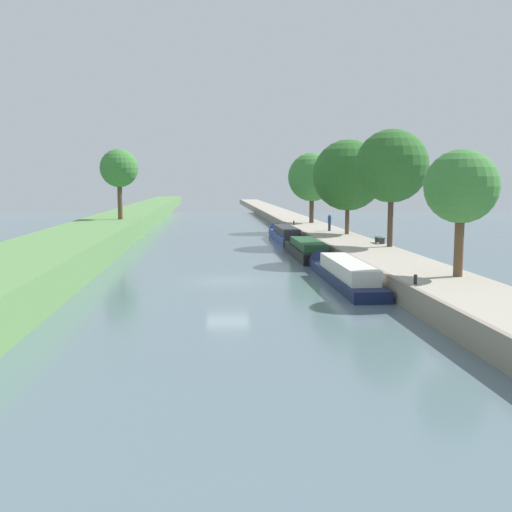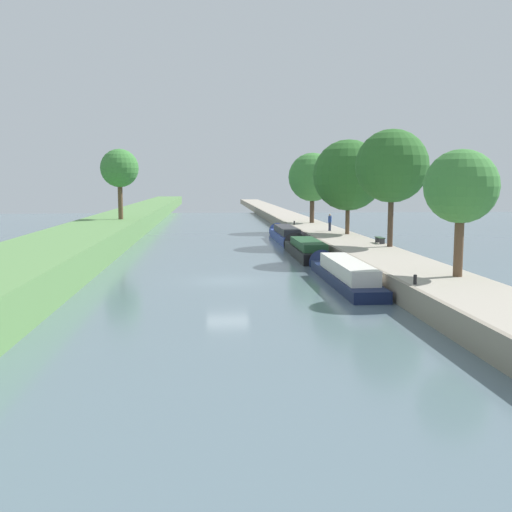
{
  "view_description": "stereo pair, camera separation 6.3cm",
  "coord_description": "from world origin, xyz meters",
  "px_view_note": "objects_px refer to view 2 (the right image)",
  "views": [
    {
      "loc": [
        -1.2,
        -35.18,
        5.84
      ],
      "look_at": [
        2.01,
        3.86,
        1.0
      ],
      "focal_mm": 42.03,
      "sensor_mm": 36.0,
      "label": 1
    },
    {
      "loc": [
        -1.14,
        -35.19,
        5.84
      ],
      "look_at": [
        2.01,
        3.86,
        1.0
      ],
      "focal_mm": 42.03,
      "sensor_mm": 36.0,
      "label": 2
    }
  ],
  "objects_px": {
    "narrowboat_black": "(305,249)",
    "person_walking": "(330,222)",
    "mooring_bollard_near": "(415,280)",
    "mooring_bollard_far": "(294,223)",
    "narrowboat_navy": "(343,273)",
    "narrowboat_blue": "(285,234)",
    "park_bench": "(380,239)"
  },
  "relations": [
    {
      "from": "narrowboat_navy",
      "to": "narrowboat_black",
      "type": "xyz_separation_m",
      "value": [
        -0.13,
        12.81,
        -0.01
      ]
    },
    {
      "from": "narrowboat_navy",
      "to": "narrowboat_blue",
      "type": "distance_m",
      "value": 25.65
    },
    {
      "from": "narrowboat_blue",
      "to": "mooring_bollard_far",
      "type": "relative_size",
      "value": 29.48
    },
    {
      "from": "mooring_bollard_near",
      "to": "park_bench",
      "type": "height_order",
      "value": "park_bench"
    },
    {
      "from": "mooring_bollard_far",
      "to": "narrowboat_black",
      "type": "bearing_deg",
      "value": -95.64
    },
    {
      "from": "person_walking",
      "to": "mooring_bollard_near",
      "type": "height_order",
      "value": "person_walking"
    },
    {
      "from": "narrowboat_blue",
      "to": "person_walking",
      "type": "bearing_deg",
      "value": -30.21
    },
    {
      "from": "person_walking",
      "to": "narrowboat_navy",
      "type": "bearing_deg",
      "value": -99.75
    },
    {
      "from": "narrowboat_black",
      "to": "narrowboat_navy",
      "type": "bearing_deg",
      "value": -89.4
    },
    {
      "from": "narrowboat_navy",
      "to": "mooring_bollard_near",
      "type": "bearing_deg",
      "value": -76.91
    },
    {
      "from": "narrowboat_black",
      "to": "person_walking",
      "type": "distance_m",
      "value": 11.33
    },
    {
      "from": "narrowboat_navy",
      "to": "person_walking",
      "type": "distance_m",
      "value": 23.65
    },
    {
      "from": "person_walking",
      "to": "park_bench",
      "type": "xyz_separation_m",
      "value": [
        1.47,
        -12.1,
        -0.53
      ]
    },
    {
      "from": "narrowboat_navy",
      "to": "narrowboat_blue",
      "type": "bearing_deg",
      "value": 90.22
    },
    {
      "from": "narrowboat_black",
      "to": "person_walking",
      "type": "height_order",
      "value": "person_walking"
    },
    {
      "from": "mooring_bollard_far",
      "to": "park_bench",
      "type": "xyz_separation_m",
      "value": [
        3.74,
        -20.45,
        0.12
      ]
    },
    {
      "from": "narrowboat_navy",
      "to": "narrowboat_blue",
      "type": "relative_size",
      "value": 0.98
    },
    {
      "from": "mooring_bollard_near",
      "to": "narrowboat_navy",
      "type": "bearing_deg",
      "value": 103.09
    },
    {
      "from": "narrowboat_black",
      "to": "mooring_bollard_far",
      "type": "height_order",
      "value": "mooring_bollard_far"
    },
    {
      "from": "narrowboat_navy",
      "to": "mooring_bollard_far",
      "type": "distance_m",
      "value": 31.67
    },
    {
      "from": "narrowboat_black",
      "to": "narrowboat_blue",
      "type": "distance_m",
      "value": 12.84
    },
    {
      "from": "narrowboat_blue",
      "to": "narrowboat_navy",
      "type": "bearing_deg",
      "value": -89.78
    },
    {
      "from": "narrowboat_navy",
      "to": "mooring_bollard_far",
      "type": "relative_size",
      "value": 28.87
    },
    {
      "from": "mooring_bollard_near",
      "to": "mooring_bollard_far",
      "type": "height_order",
      "value": "same"
    },
    {
      "from": "mooring_bollard_near",
      "to": "park_bench",
      "type": "xyz_separation_m",
      "value": [
        3.74,
        18.58,
        0.12
      ]
    },
    {
      "from": "narrowboat_black",
      "to": "person_walking",
      "type": "xyz_separation_m",
      "value": [
        4.13,
        10.46,
        1.43
      ]
    },
    {
      "from": "mooring_bollard_far",
      "to": "narrowboat_navy",
      "type": "bearing_deg",
      "value": -93.12
    },
    {
      "from": "narrowboat_blue",
      "to": "person_walking",
      "type": "xyz_separation_m",
      "value": [
        4.1,
        -2.39,
        1.39
      ]
    },
    {
      "from": "person_walking",
      "to": "mooring_bollard_near",
      "type": "xyz_separation_m",
      "value": [
        -2.28,
        -30.67,
        -0.65
      ]
    },
    {
      "from": "narrowboat_blue",
      "to": "mooring_bollard_near",
      "type": "relative_size",
      "value": 29.48
    },
    {
      "from": "narrowboat_navy",
      "to": "mooring_bollard_near",
      "type": "relative_size",
      "value": 28.87
    },
    {
      "from": "narrowboat_black",
      "to": "mooring_bollard_far",
      "type": "relative_size",
      "value": 25.51
    }
  ]
}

